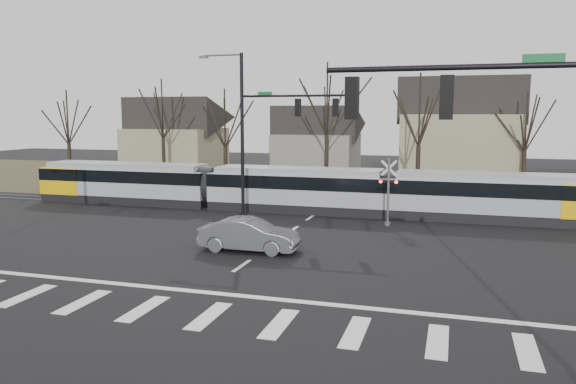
# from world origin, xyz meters

# --- Properties ---
(ground) EXTENTS (140.00, 140.00, 0.00)m
(ground) POSITION_xyz_m (0.00, 0.00, 0.00)
(ground) COLOR black
(grass_verge) EXTENTS (140.00, 28.00, 0.01)m
(grass_verge) POSITION_xyz_m (0.00, 32.00, 0.01)
(grass_verge) COLOR #38331E
(grass_verge) RESTS_ON ground
(crosswalk) EXTENTS (27.00, 2.60, 0.01)m
(crosswalk) POSITION_xyz_m (0.00, -4.00, 0.01)
(crosswalk) COLOR silver
(crosswalk) RESTS_ON ground
(stop_line) EXTENTS (28.00, 0.35, 0.01)m
(stop_line) POSITION_xyz_m (0.00, -1.80, 0.01)
(stop_line) COLOR silver
(stop_line) RESTS_ON ground
(lane_dashes) EXTENTS (0.18, 30.00, 0.01)m
(lane_dashes) POSITION_xyz_m (0.00, 16.00, 0.01)
(lane_dashes) COLOR silver
(lane_dashes) RESTS_ON ground
(rail_pair) EXTENTS (90.00, 1.52, 0.06)m
(rail_pair) POSITION_xyz_m (0.00, 15.80, 0.03)
(rail_pair) COLOR #59595E
(rail_pair) RESTS_ON ground
(tram) EXTENTS (38.92, 2.89, 2.95)m
(tram) POSITION_xyz_m (-1.56, 16.00, 1.61)
(tram) COLOR gray
(tram) RESTS_ON ground
(sedan) EXTENTS (1.82, 4.84, 1.58)m
(sedan) POSITION_xyz_m (-0.62, 4.59, 0.79)
(sedan) COLOR #515259
(sedan) RESTS_ON ground
(signal_pole_near_right) EXTENTS (6.72, 0.44, 8.00)m
(signal_pole_near_right) POSITION_xyz_m (10.11, -6.00, 5.17)
(signal_pole_near_right) COLOR black
(signal_pole_near_right) RESTS_ON ground
(signal_pole_far) EXTENTS (9.28, 0.44, 10.20)m
(signal_pole_far) POSITION_xyz_m (-2.41, 12.50, 5.70)
(signal_pole_far) COLOR black
(signal_pole_far) RESTS_ON ground
(rail_crossing_signal) EXTENTS (1.08, 0.36, 4.00)m
(rail_crossing_signal) POSITION_xyz_m (5.00, 12.79, 1.89)
(rail_crossing_signal) COLOR #59595B
(rail_crossing_signal) RESTS_ON ground
(tree_row) EXTENTS (59.20, 7.20, 10.00)m
(tree_row) POSITION_xyz_m (2.00, 26.00, 5.00)
(tree_row) COLOR black
(tree_row) RESTS_ON ground
(house_a) EXTENTS (9.72, 8.64, 8.60)m
(house_a) POSITION_xyz_m (-20.00, 34.00, 4.46)
(house_a) COLOR gray
(house_a) RESTS_ON ground
(house_b) EXTENTS (8.64, 7.56, 7.65)m
(house_b) POSITION_xyz_m (-5.00, 36.00, 3.97)
(house_b) COLOR slate
(house_b) RESTS_ON ground
(house_c) EXTENTS (10.80, 8.64, 10.10)m
(house_c) POSITION_xyz_m (9.00, 33.00, 5.23)
(house_c) COLOR gray
(house_c) RESTS_ON ground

